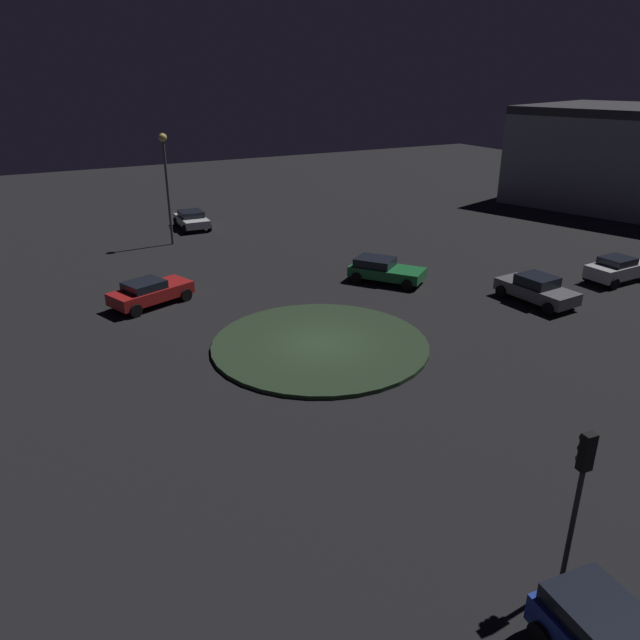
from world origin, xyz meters
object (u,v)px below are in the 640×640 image
object	(u,v)px
car_grey	(536,289)
streetlamp_east	(166,171)
traffic_light_west	(580,481)
car_red	(150,292)
car_green	(384,270)
car_silver	(617,269)
car_white	(192,219)

from	to	relation	value
car_grey	streetlamp_east	world-z (taller)	streetlamp_east
traffic_light_west	car_grey	bearing A→B (deg)	-39.43
car_grey	car_red	distance (m)	20.16
traffic_light_west	car_green	bearing A→B (deg)	-17.77
car_grey	traffic_light_west	distance (m)	19.94
car_grey	traffic_light_west	bearing A→B (deg)	-48.69
car_silver	streetlamp_east	size ratio (longest dim) A/B	0.52
car_grey	car_silver	size ratio (longest dim) A/B	1.12
car_green	traffic_light_west	distance (m)	22.64
car_grey	car_green	xyz separation A→B (m)	(6.69, 5.06, -0.03)
car_grey	streetlamp_east	size ratio (longest dim) A/B	0.58
streetlamp_east	car_silver	bearing A→B (deg)	-135.32
car_green	streetlamp_east	bearing A→B (deg)	175.38
car_silver	car_white	bearing A→B (deg)	-55.70
traffic_light_west	car_white	bearing A→B (deg)	0.98
car_silver	streetlamp_east	world-z (taller)	streetlamp_east
car_white	traffic_light_west	bearing A→B (deg)	-2.51
car_white	car_silver	bearing A→B (deg)	38.27
car_grey	car_white	world-z (taller)	car_grey
car_silver	car_green	xyz separation A→B (m)	(6.47, 11.78, -0.06)
traffic_light_west	streetlamp_east	distance (m)	34.63
car_red	car_green	world-z (taller)	car_red
car_silver	car_white	size ratio (longest dim) A/B	0.98
car_green	traffic_light_west	xyz separation A→B (m)	(-20.64, 9.02, 2.30)
car_red	car_white	size ratio (longest dim) A/B	1.15
car_grey	car_green	distance (m)	8.39
car_silver	car_green	size ratio (longest dim) A/B	0.86
car_red	car_white	distance (m)	16.61
car_silver	traffic_light_west	distance (m)	25.26
car_grey	car_red	xyz separation A→B (m)	(9.37, 17.85, -0.02)
streetlamp_east	car_green	bearing A→B (deg)	-148.91
car_silver	traffic_light_west	xyz separation A→B (m)	(-14.17, 20.80, 2.24)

